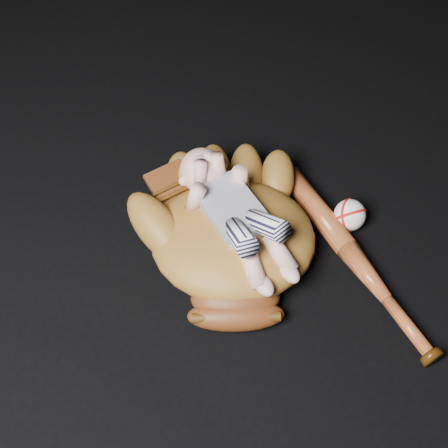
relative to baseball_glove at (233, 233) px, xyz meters
The scene contains 4 objects.
baseball_glove is the anchor object (origin of this frame).
newborn_baby 0.05m from the baseball_glove, 11.75° to the right, with size 0.16×0.35×0.14m, color tan, non-canonical shape.
baseball_bat 0.25m from the baseball_glove, 28.95° to the right, with size 0.05×0.51×0.05m, color #91401C, non-canonical shape.
baseball 0.26m from the baseball_glove, ahead, with size 0.07×0.07×0.07m, color white.
Camera 1 is at (-0.26, -0.66, 1.05)m, focal length 50.00 mm.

